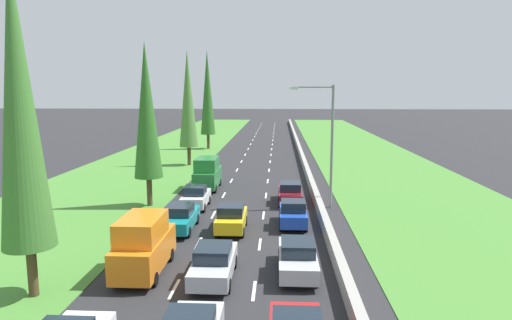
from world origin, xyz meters
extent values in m
plane|color=#28282B|center=(0.00, 60.00, 0.00)|extent=(300.00, 300.00, 0.00)
cube|color=#478433|center=(-12.65, 60.00, 0.02)|extent=(14.00, 140.00, 0.04)
cube|color=#478433|center=(14.35, 60.00, 0.02)|extent=(14.00, 140.00, 0.04)
cube|color=#9E9B93|center=(5.70, 60.00, 0.42)|extent=(0.44, 120.00, 0.85)
cube|color=white|center=(-1.75, 15.00, 0.01)|extent=(0.14, 2.00, 0.01)
cube|color=white|center=(-1.75, 21.00, 0.01)|extent=(0.14, 2.00, 0.01)
cube|color=white|center=(-1.75, 27.00, 0.01)|extent=(0.14, 2.00, 0.01)
cube|color=white|center=(-1.75, 33.00, 0.01)|extent=(0.14, 2.00, 0.01)
cube|color=white|center=(-1.75, 39.00, 0.01)|extent=(0.14, 2.00, 0.01)
cube|color=white|center=(-1.75, 45.00, 0.01)|extent=(0.14, 2.00, 0.01)
cube|color=white|center=(-1.75, 51.00, 0.01)|extent=(0.14, 2.00, 0.01)
cube|color=white|center=(-1.75, 57.00, 0.01)|extent=(0.14, 2.00, 0.01)
cube|color=white|center=(-1.75, 63.00, 0.01)|extent=(0.14, 2.00, 0.01)
cube|color=white|center=(-1.75, 69.00, 0.01)|extent=(0.14, 2.00, 0.01)
cube|color=white|center=(-1.75, 75.00, 0.01)|extent=(0.14, 2.00, 0.01)
cube|color=white|center=(-1.75, 81.00, 0.01)|extent=(0.14, 2.00, 0.01)
cube|color=white|center=(-1.75, 87.00, 0.01)|extent=(0.14, 2.00, 0.01)
cube|color=white|center=(-1.75, 93.00, 0.01)|extent=(0.14, 2.00, 0.01)
cube|color=white|center=(-1.75, 99.00, 0.01)|extent=(0.14, 2.00, 0.01)
cube|color=white|center=(-1.75, 105.00, 0.01)|extent=(0.14, 2.00, 0.01)
cube|color=white|center=(-1.75, 111.00, 0.01)|extent=(0.14, 2.00, 0.01)
cube|color=white|center=(-1.75, 117.00, 0.01)|extent=(0.14, 2.00, 0.01)
cube|color=white|center=(1.75, 15.00, 0.01)|extent=(0.14, 2.00, 0.01)
cube|color=white|center=(1.75, 21.00, 0.01)|extent=(0.14, 2.00, 0.01)
cube|color=white|center=(1.75, 27.00, 0.01)|extent=(0.14, 2.00, 0.01)
cube|color=white|center=(1.75, 33.00, 0.01)|extent=(0.14, 2.00, 0.01)
cube|color=white|center=(1.75, 39.00, 0.01)|extent=(0.14, 2.00, 0.01)
cube|color=white|center=(1.75, 45.00, 0.01)|extent=(0.14, 2.00, 0.01)
cube|color=white|center=(1.75, 51.00, 0.01)|extent=(0.14, 2.00, 0.01)
cube|color=white|center=(1.75, 57.00, 0.01)|extent=(0.14, 2.00, 0.01)
cube|color=white|center=(1.75, 63.00, 0.01)|extent=(0.14, 2.00, 0.01)
cube|color=white|center=(1.75, 69.00, 0.01)|extent=(0.14, 2.00, 0.01)
cube|color=white|center=(1.75, 75.00, 0.01)|extent=(0.14, 2.00, 0.01)
cube|color=white|center=(1.75, 81.00, 0.01)|extent=(0.14, 2.00, 0.01)
cube|color=white|center=(1.75, 87.00, 0.01)|extent=(0.14, 2.00, 0.01)
cube|color=white|center=(1.75, 93.00, 0.01)|extent=(0.14, 2.00, 0.01)
cube|color=white|center=(1.75, 99.00, 0.01)|extent=(0.14, 2.00, 0.01)
cube|color=white|center=(1.75, 105.00, 0.01)|extent=(0.14, 2.00, 0.01)
cube|color=white|center=(1.75, 111.00, 0.01)|extent=(0.14, 2.00, 0.01)
cube|color=white|center=(1.75, 117.00, 0.01)|extent=(0.14, 2.00, 0.01)
cube|color=orange|center=(-3.56, 16.77, 1.02)|extent=(1.90, 4.90, 1.40)
cube|color=orange|center=(-3.56, 16.47, 2.27)|extent=(1.80, 3.10, 1.10)
cylinder|color=black|center=(-4.43, 18.29, 0.32)|extent=(0.22, 0.64, 0.64)
cylinder|color=black|center=(-2.69, 18.29, 0.32)|extent=(0.22, 0.64, 0.64)
cylinder|color=black|center=(-4.43, 15.25, 0.32)|extent=(0.22, 0.64, 0.64)
cylinder|color=black|center=(-2.69, 15.25, 0.32)|extent=(0.22, 0.64, 0.64)
cube|color=teal|center=(-3.32, 23.41, 0.68)|extent=(1.76, 4.50, 0.72)
cube|color=#19232D|center=(-3.32, 23.26, 1.34)|extent=(1.56, 1.90, 0.60)
cylinder|color=black|center=(-4.12, 24.80, 0.32)|extent=(0.22, 0.64, 0.64)
cylinder|color=black|center=(-2.52, 24.80, 0.32)|extent=(0.22, 0.64, 0.64)
cylinder|color=black|center=(-4.12, 22.01, 0.32)|extent=(0.22, 0.64, 0.64)
cylinder|color=black|center=(-2.52, 22.01, 0.32)|extent=(0.22, 0.64, 0.64)
cube|color=white|center=(-3.30, 28.81, 0.70)|extent=(1.68, 3.90, 0.76)
cube|color=#19232D|center=(-3.30, 28.51, 1.40)|extent=(1.52, 1.60, 0.64)
cylinder|color=black|center=(-4.06, 30.02, 0.32)|extent=(0.22, 0.64, 0.64)
cylinder|color=black|center=(-2.54, 30.02, 0.32)|extent=(0.22, 0.64, 0.64)
cylinder|color=black|center=(-4.06, 27.60, 0.32)|extent=(0.22, 0.64, 0.64)
cylinder|color=black|center=(-2.54, 27.60, 0.32)|extent=(0.22, 0.64, 0.64)
cube|color=silver|center=(3.70, 17.04, 0.68)|extent=(1.76, 4.50, 0.72)
cube|color=#19232D|center=(3.70, 16.89, 1.34)|extent=(1.56, 1.90, 0.60)
cylinder|color=black|center=(2.90, 18.43, 0.32)|extent=(0.22, 0.64, 0.64)
cylinder|color=black|center=(4.50, 18.43, 0.32)|extent=(0.22, 0.64, 0.64)
cylinder|color=black|center=(2.90, 15.64, 0.32)|extent=(0.22, 0.64, 0.64)
cylinder|color=black|center=(4.50, 15.64, 0.32)|extent=(0.22, 0.64, 0.64)
cube|color=#1E47B7|center=(3.72, 24.67, 0.70)|extent=(1.68, 3.90, 0.76)
cube|color=#19232D|center=(3.72, 24.37, 1.40)|extent=(1.52, 1.60, 0.64)
cylinder|color=black|center=(2.96, 25.88, 0.32)|extent=(0.22, 0.64, 0.64)
cylinder|color=black|center=(4.48, 25.88, 0.32)|extent=(0.22, 0.64, 0.64)
cylinder|color=black|center=(2.96, 23.46, 0.32)|extent=(0.22, 0.64, 0.64)
cylinder|color=black|center=(4.48, 23.46, 0.32)|extent=(0.22, 0.64, 0.64)
cube|color=silver|center=(-0.15, 16.14, 0.68)|extent=(1.76, 4.50, 0.72)
cube|color=#19232D|center=(-0.15, 15.99, 1.34)|extent=(1.56, 1.90, 0.60)
cylinder|color=black|center=(-0.95, 17.53, 0.32)|extent=(0.22, 0.64, 0.64)
cylinder|color=black|center=(0.65, 17.53, 0.32)|extent=(0.22, 0.64, 0.64)
cylinder|color=black|center=(-0.95, 14.74, 0.32)|extent=(0.22, 0.64, 0.64)
cylinder|color=black|center=(0.65, 14.74, 0.32)|extent=(0.22, 0.64, 0.64)
cube|color=maroon|center=(3.68, 30.64, 0.68)|extent=(1.76, 4.50, 0.72)
cube|color=#19232D|center=(3.68, 30.49, 1.34)|extent=(1.56, 1.90, 0.60)
cylinder|color=black|center=(2.88, 32.04, 0.32)|extent=(0.22, 0.64, 0.64)
cylinder|color=black|center=(4.48, 32.04, 0.32)|extent=(0.22, 0.64, 0.64)
cylinder|color=black|center=(2.88, 29.25, 0.32)|extent=(0.22, 0.64, 0.64)
cylinder|color=black|center=(4.48, 29.25, 0.32)|extent=(0.22, 0.64, 0.64)
cube|color=yellow|center=(-0.10, 23.37, 0.70)|extent=(1.68, 3.90, 0.76)
cube|color=#19232D|center=(-0.10, 23.07, 1.40)|extent=(1.52, 1.60, 0.64)
cylinder|color=black|center=(-0.86, 24.58, 0.32)|extent=(0.22, 0.64, 0.64)
cylinder|color=black|center=(0.66, 24.58, 0.32)|extent=(0.22, 0.64, 0.64)
cylinder|color=black|center=(-0.86, 22.16, 0.32)|extent=(0.22, 0.64, 0.64)
cylinder|color=black|center=(0.66, 22.16, 0.32)|extent=(0.22, 0.64, 0.64)
cube|color=#237A33|center=(-3.45, 35.33, 1.02)|extent=(1.90, 4.90, 1.40)
cube|color=#237A33|center=(-3.45, 35.03, 2.27)|extent=(1.80, 3.10, 1.10)
cylinder|color=black|center=(-4.32, 36.85, 0.32)|extent=(0.22, 0.64, 0.64)
cylinder|color=black|center=(-2.58, 36.85, 0.32)|extent=(0.22, 0.64, 0.64)
cylinder|color=black|center=(-4.32, 33.81, 0.32)|extent=(0.22, 0.64, 0.64)
cylinder|color=black|center=(-2.58, 33.81, 0.32)|extent=(0.22, 0.64, 0.64)
cylinder|color=#4C3823|center=(-7.51, 14.02, 1.10)|extent=(0.41, 0.41, 2.20)
cone|color=#3D752D|center=(-7.51, 14.02, 8.11)|extent=(2.15, 2.15, 11.82)
cylinder|color=#4C3823|center=(-6.88, 29.19, 1.10)|extent=(0.40, 0.40, 2.20)
cone|color=#2D6623|center=(-6.88, 29.19, 7.17)|extent=(2.10, 2.10, 9.93)
cylinder|color=#4C3823|center=(-7.58, 47.93, 1.10)|extent=(0.40, 0.40, 2.20)
cone|color=#4C7F38|center=(-7.58, 47.93, 7.65)|extent=(2.13, 2.13, 10.90)
cylinder|color=#4C3823|center=(-7.65, 62.77, 1.10)|extent=(0.41, 0.41, 2.20)
cone|color=#2D6623|center=(-7.65, 62.77, 8.30)|extent=(2.16, 2.16, 12.21)
cylinder|color=gray|center=(6.65, 29.42, 4.50)|extent=(0.20, 0.20, 9.00)
cylinder|color=gray|center=(5.25, 29.42, 8.85)|extent=(2.80, 0.12, 0.12)
cube|color=silver|center=(3.85, 29.42, 8.75)|extent=(0.60, 0.28, 0.20)
camera|label=1|loc=(2.76, -3.52, 8.61)|focal=31.78mm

